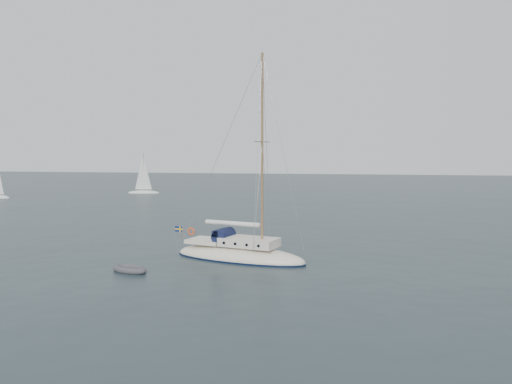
# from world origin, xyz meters

# --- Properties ---
(ground) EXTENTS (300.00, 300.00, 0.00)m
(ground) POSITION_xyz_m (0.00, 0.00, 0.00)
(ground) COLOR black
(ground) RESTS_ON ground
(sailboat) EXTENTS (10.67, 3.19, 15.20)m
(sailboat) POSITION_xyz_m (-0.82, 2.63, 1.15)
(sailboat) COLOR white
(sailboat) RESTS_ON ground
(dinghy) EXTENTS (2.68, 1.21, 0.38)m
(dinghy) POSITION_xyz_m (-6.95, -2.45, 0.17)
(dinghy) COLOR #49484D
(dinghy) RESTS_ON ground
(distant_yacht_c) EXTENTS (6.13, 3.27, 8.13)m
(distant_yacht_c) POSITION_xyz_m (-32.00, 56.62, 3.47)
(distant_yacht_c) COLOR silver
(distant_yacht_c) RESTS_ON ground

